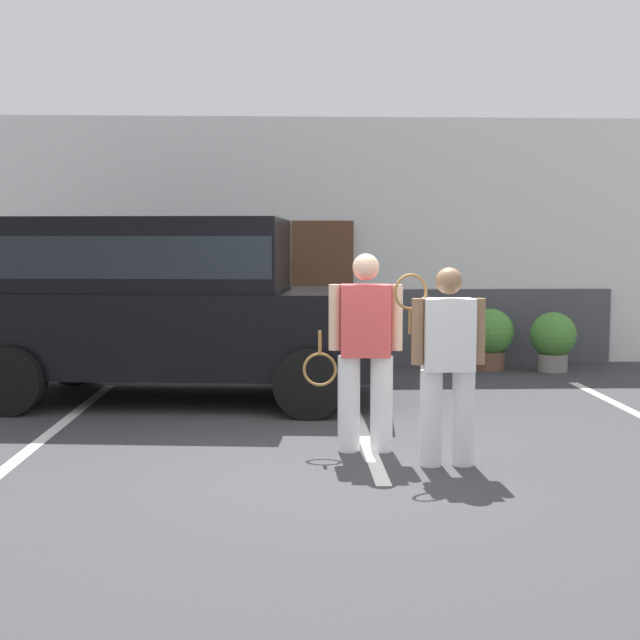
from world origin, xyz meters
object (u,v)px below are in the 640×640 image
parked_suv (168,299)px  tennis_player_woman (447,362)px  potted_plant_secondary (553,339)px  potted_plant_by_porch (490,336)px  tennis_player_man (365,350)px

parked_suv → tennis_player_woman: 3.93m
potted_plant_secondary → parked_suv: bearing=-159.6°
tennis_player_woman → potted_plant_secondary: bearing=-117.9°
potted_plant_by_porch → potted_plant_secondary: 0.86m
potted_plant_secondary → potted_plant_by_porch: bearing=167.7°
parked_suv → potted_plant_by_porch: bearing=31.4°
tennis_player_woman → potted_plant_by_porch: bearing=-108.7°
parked_suv → tennis_player_woman: bearing=-42.8°
parked_suv → tennis_player_man: bearing=-45.2°
potted_plant_by_porch → tennis_player_man: bearing=-115.9°
parked_suv → potted_plant_secondary: bearing=25.7°
tennis_player_woman → potted_plant_by_porch: (1.57, 4.96, -0.35)m
tennis_player_man → potted_plant_secondary: bearing=-121.3°
tennis_player_man → potted_plant_by_porch: (2.18, 4.48, -0.39)m
tennis_player_woman → potted_plant_by_porch: 5.22m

